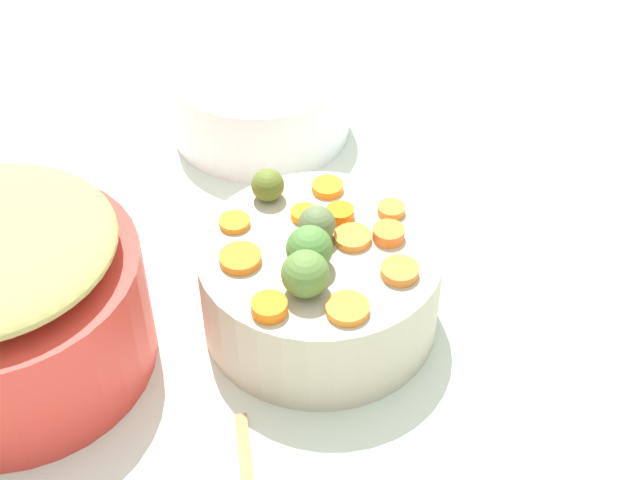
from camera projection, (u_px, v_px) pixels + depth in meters
The scene contains 19 objects.
tabletop at pixel (358, 318), 0.93m from camera, with size 2.40×2.40×0.02m, color silver.
serving_bowl_carrots at pixel (320, 284), 0.88m from camera, with size 0.24×0.24×0.10m, color #C2B49A.
metal_pot at pixel (7, 314), 0.83m from camera, with size 0.26×0.26×0.13m, color red.
carrot_slice_0 at pixel (269, 307), 0.78m from camera, with size 0.03×0.03×0.01m, color orange.
carrot_slice_1 at pixel (352, 238), 0.85m from camera, with size 0.04×0.04×0.01m, color orange.
carrot_slice_2 at pixel (389, 234), 0.86m from camera, with size 0.03×0.03×0.01m, color orange.
carrot_slice_3 at pixel (304, 214), 0.88m from camera, with size 0.03×0.03×0.01m, color orange.
carrot_slice_4 at pixel (347, 309), 0.78m from camera, with size 0.04×0.04×0.01m, color orange.
carrot_slice_5 at pixel (400, 271), 0.82m from camera, with size 0.04×0.04×0.01m, color orange.
carrot_slice_6 at pixel (327, 187), 0.91m from camera, with size 0.03×0.03×0.01m, color orange.
carrot_slice_7 at pixel (235, 222), 0.87m from camera, with size 0.03×0.03×0.01m, color orange.
carrot_slice_8 at pixel (340, 213), 0.88m from camera, with size 0.03×0.03×0.01m, color orange.
carrot_slice_9 at pixel (240, 258), 0.83m from camera, with size 0.04×0.04×0.01m, color orange.
carrot_slice_10 at pixel (391, 210), 0.88m from camera, with size 0.03×0.03×0.01m, color orange.
brussels_sprout_0 at pixel (316, 226), 0.84m from camera, with size 0.04×0.04×0.04m, color #5A6C40.
brussels_sprout_1 at pixel (268, 185), 0.89m from camera, with size 0.03×0.03×0.03m, color #5D6D26.
brussels_sprout_2 at pixel (309, 249), 0.82m from camera, with size 0.04×0.04×0.04m, color #4C7C36.
brussels_sprout_3 at pixel (305, 274), 0.79m from camera, with size 0.04×0.04×0.04m, color #587E37.
casserole_dish at pixel (260, 99), 1.13m from camera, with size 0.23×0.23×0.09m, color white.
Camera 1 is at (0.64, 0.02, 0.69)m, focal length 50.18 mm.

